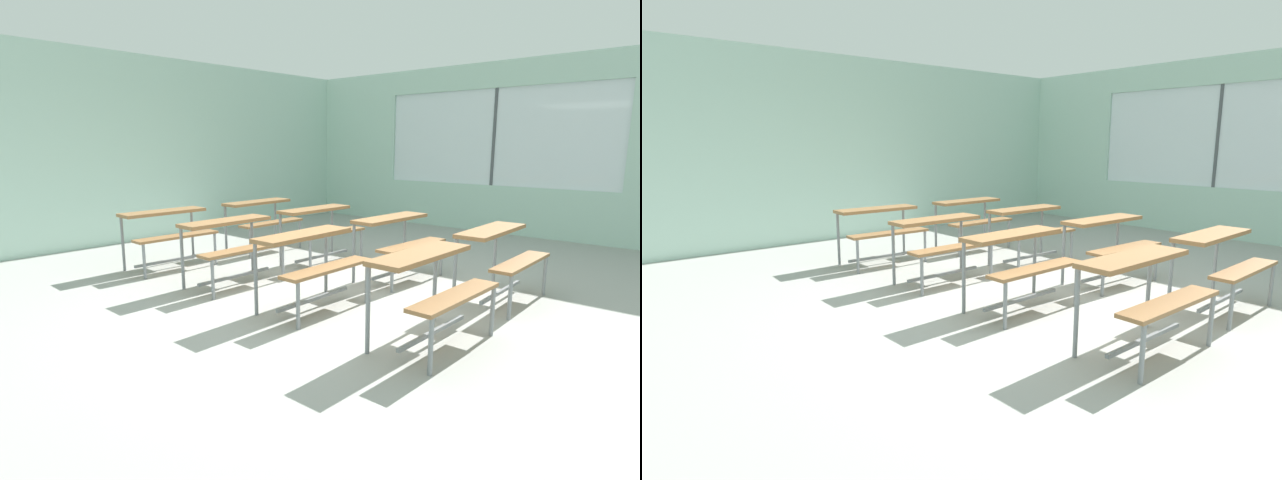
% 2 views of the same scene
% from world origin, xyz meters
% --- Properties ---
extents(ground, '(10.00, 9.00, 0.05)m').
position_xyz_m(ground, '(0.00, 0.00, -0.03)').
color(ground, '#9E9E99').
extents(wall_back, '(10.00, 0.12, 3.00)m').
position_xyz_m(wall_back, '(0.00, 4.50, 1.50)').
color(wall_back, silver).
rests_on(wall_back, ground).
extents(wall_right, '(0.12, 9.00, 3.00)m').
position_xyz_m(wall_right, '(5.00, -0.13, 1.45)').
color(wall_right, silver).
rests_on(wall_right, ground).
extents(desk_bench_r0c0, '(1.10, 0.60, 0.74)m').
position_xyz_m(desk_bench_r0c0, '(-0.37, -1.38, 0.56)').
color(desk_bench_r0c0, olive).
rests_on(desk_bench_r0c0, ground).
extents(desk_bench_r0c1, '(1.12, 0.62, 0.74)m').
position_xyz_m(desk_bench_r0c1, '(1.10, -1.33, 0.56)').
color(desk_bench_r0c1, olive).
rests_on(desk_bench_r0c1, ground).
extents(desk_bench_r1c0, '(1.11, 0.60, 0.74)m').
position_xyz_m(desk_bench_r1c0, '(-0.37, -0.07, 0.56)').
color(desk_bench_r1c0, olive).
rests_on(desk_bench_r1c0, ground).
extents(desk_bench_r1c1, '(1.12, 0.63, 0.74)m').
position_xyz_m(desk_bench_r1c1, '(1.10, -0.08, 0.56)').
color(desk_bench_r1c1, olive).
rests_on(desk_bench_r1c1, ground).
extents(desk_bench_r2c0, '(1.10, 0.59, 0.74)m').
position_xyz_m(desk_bench_r2c0, '(-0.36, 1.17, 0.56)').
color(desk_bench_r2c0, olive).
rests_on(desk_bench_r2c0, ground).
extents(desk_bench_r2c1, '(1.12, 0.62, 0.74)m').
position_xyz_m(desk_bench_r2c1, '(1.10, 1.14, 0.56)').
color(desk_bench_r2c1, olive).
rests_on(desk_bench_r2c1, ground).
extents(desk_bench_r3c0, '(1.12, 0.63, 0.74)m').
position_xyz_m(desk_bench_r3c0, '(-0.43, 2.42, 0.56)').
color(desk_bench_r3c0, olive).
rests_on(desk_bench_r3c0, ground).
extents(desk_bench_r3c1, '(1.11, 0.60, 0.74)m').
position_xyz_m(desk_bench_r3c1, '(1.12, 2.35, 0.56)').
color(desk_bench_r3c1, olive).
rests_on(desk_bench_r3c1, ground).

